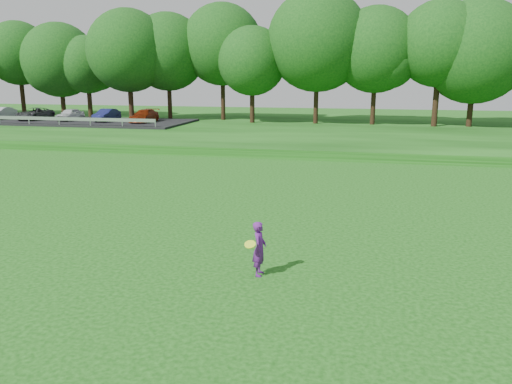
# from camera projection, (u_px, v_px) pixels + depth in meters

# --- Properties ---
(ground) EXTENTS (140.00, 140.00, 0.00)m
(ground) POSITION_uv_depth(u_px,v_px,m) (165.00, 271.00, 13.52)
(ground) COLOR #113E0C
(ground) RESTS_ON ground
(berm) EXTENTS (130.00, 30.00, 0.60)m
(berm) POSITION_uv_depth(u_px,v_px,m) (311.00, 130.00, 45.73)
(berm) COLOR #113E0C
(berm) RESTS_ON ground
(walking_path) EXTENTS (130.00, 1.60, 0.04)m
(walking_path) POSITION_uv_depth(u_px,v_px,m) (286.00, 156.00, 32.50)
(walking_path) COLOR gray
(walking_path) RESTS_ON ground
(treeline) EXTENTS (104.00, 7.00, 15.00)m
(treeline) POSITION_uv_depth(u_px,v_px,m) (318.00, 44.00, 47.75)
(treeline) COLOR #0D3C11
(treeline) RESTS_ON berm
(parking_lot) EXTENTS (24.00, 9.00, 1.38)m
(parking_lot) POSITION_uv_depth(u_px,v_px,m) (70.00, 118.00, 49.59)
(parking_lot) COLOR black
(parking_lot) RESTS_ON berm
(woman) EXTENTS (0.49, 0.79, 1.47)m
(woman) POSITION_uv_depth(u_px,v_px,m) (259.00, 249.00, 13.12)
(woman) COLOR #5F1B7B
(woman) RESTS_ON ground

